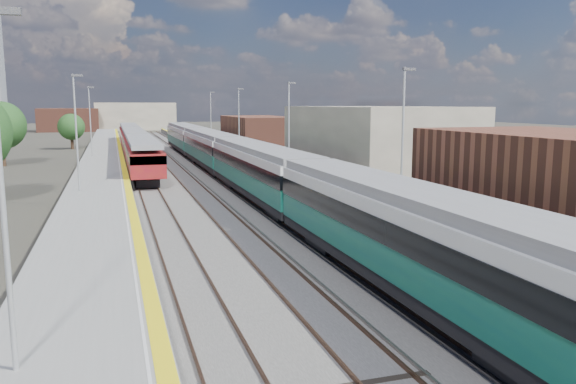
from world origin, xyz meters
name	(u,v)px	position (x,y,z in m)	size (l,w,h in m)	color
ground	(200,173)	(0.00, 50.00, 0.00)	(320.00, 320.00, 0.00)	#47443A
ballast_bed	(174,170)	(-2.25, 52.50, 0.03)	(10.50, 155.00, 0.06)	#565451
tracks	(178,168)	(-1.65, 54.18, 0.11)	(8.96, 160.00, 0.17)	#4C3323
platform_right	(247,163)	(5.28, 52.49, 0.54)	(4.70, 155.00, 8.52)	slate
platform_left	(103,168)	(-9.05, 52.49, 0.52)	(4.30, 155.00, 8.52)	slate
buildings	(65,87)	(-18.12, 138.60, 10.70)	(72.00, 185.50, 40.00)	brown
green_train	(230,156)	(1.50, 42.45, 2.26)	(2.92, 81.26, 3.21)	black
red_train	(134,142)	(-5.50, 66.36, 2.03)	(2.73, 55.31, 3.44)	black
tree_b	(1,126)	(-19.30, 62.16, 4.37)	(5.12, 5.12, 6.94)	#382619
tree_c	(71,127)	(-13.74, 84.57, 3.30)	(3.88, 3.88, 5.25)	#382619
tree_d	(366,127)	(21.44, 58.05, 3.84)	(4.50, 4.50, 6.10)	#382619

